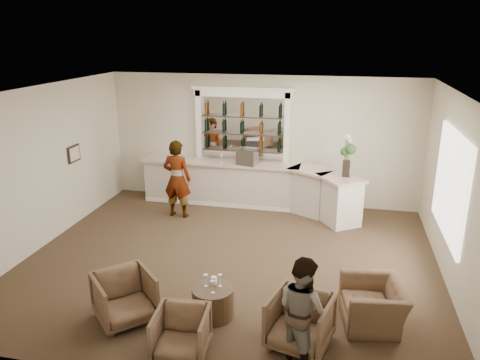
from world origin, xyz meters
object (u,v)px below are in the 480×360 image
(sommelier, at_px, (177,179))
(armchair_left, at_px, (125,297))
(armchair_center, at_px, (181,333))
(flower_vase, at_px, (347,153))
(bar_counter, at_px, (252,185))
(guest, at_px, (302,309))
(cocktail_table, at_px, (213,302))
(espresso_machine, at_px, (247,157))
(armchair_far, at_px, (373,304))
(armchair_right, at_px, (300,321))

(sommelier, relative_size, armchair_left, 2.19)
(armchair_center, xyz_separation_m, flower_vase, (2.14, 5.36, 1.35))
(bar_counter, height_order, armchair_left, bar_counter)
(bar_counter, distance_m, guest, 5.88)
(cocktail_table, xyz_separation_m, espresso_machine, (-0.45, 4.85, 1.09))
(armchair_left, distance_m, flower_vase, 5.92)
(bar_counter, bearing_deg, armchair_left, -100.29)
(armchair_center, bearing_deg, cocktail_table, 75.04)
(bar_counter, distance_m, flower_vase, 2.62)
(cocktail_table, height_order, guest, guest)
(armchair_far, bearing_deg, espresso_machine, -156.77)
(sommelier, bearing_deg, armchair_right, 132.33)
(armchair_center, height_order, armchair_far, armchair_center)
(espresso_machine, relative_size, flower_vase, 0.47)
(cocktail_table, bearing_deg, armchair_center, -100.17)
(armchair_left, distance_m, armchair_right, 2.72)
(armchair_right, height_order, flower_vase, flower_vase)
(bar_counter, relative_size, sommelier, 3.01)
(cocktail_table, relative_size, armchair_right, 0.77)
(bar_counter, relative_size, armchair_right, 6.63)
(armchair_left, distance_m, armchair_far, 3.84)
(guest, relative_size, armchair_far, 1.50)
(bar_counter, height_order, flower_vase, flower_vase)
(armchair_right, distance_m, flower_vase, 5.00)
(guest, height_order, armchair_far, guest)
(bar_counter, height_order, armchair_right, bar_counter)
(cocktail_table, relative_size, guest, 0.43)
(armchair_left, xyz_separation_m, espresso_machine, (0.86, 5.23, 0.95))
(armchair_left, relative_size, flower_vase, 0.88)
(guest, height_order, armchair_center, guest)
(guest, bearing_deg, bar_counter, -30.62)
(sommelier, xyz_separation_m, flower_vase, (3.93, 0.47, 0.74))
(guest, relative_size, armchair_right, 1.78)
(bar_counter, distance_m, armchair_center, 5.90)
(armchair_far, bearing_deg, armchair_left, -88.50)
(armchair_right, relative_size, armchair_far, 0.84)
(sommelier, height_order, armchair_left, sommelier)
(guest, distance_m, espresso_machine, 5.88)
(cocktail_table, distance_m, sommelier, 4.43)
(flower_vase, bearing_deg, armchair_left, -124.52)
(cocktail_table, height_order, armchair_left, armchair_left)
(bar_counter, height_order, sommelier, sommelier)
(armchair_left, height_order, flower_vase, flower_vase)
(sommelier, relative_size, flower_vase, 1.94)
(guest, xyz_separation_m, armchair_center, (-1.62, -0.30, -0.43))
(bar_counter, height_order, cocktail_table, bar_counter)
(guest, distance_m, armchair_far, 1.51)
(armchair_center, distance_m, armchair_far, 2.95)
(bar_counter, relative_size, armchair_center, 7.62)
(armchair_right, bearing_deg, armchair_left, -166.71)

